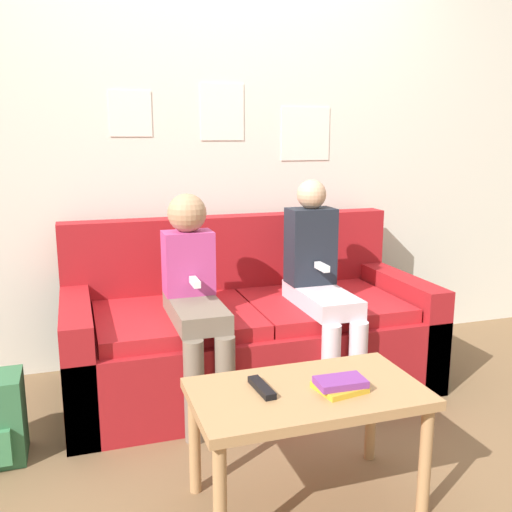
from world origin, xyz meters
name	(u,v)px	position (x,y,z in m)	size (l,w,h in m)	color
ground_plane	(284,432)	(0.00, 0.00, 0.00)	(10.00, 10.00, 0.00)	brown
wall_back	(221,139)	(0.00, 1.07, 1.30)	(8.00, 0.06, 2.60)	silver
couch	(248,333)	(0.00, 0.55, 0.28)	(1.88, 0.86, 0.87)	maroon
coffee_table	(307,405)	(-0.10, -0.50, 0.39)	(0.82, 0.46, 0.45)	#AD7F51
person_left	(194,291)	(-0.33, 0.35, 0.60)	(0.24, 0.58, 1.05)	#756656
person_right	(320,280)	(0.32, 0.35, 0.60)	(0.24, 0.58, 1.10)	silver
tv_remote	(262,388)	(-0.26, -0.46, 0.46)	(0.05, 0.17, 0.02)	black
book_stack	(340,385)	(0.00, -0.54, 0.47)	(0.18, 0.16, 0.04)	gold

